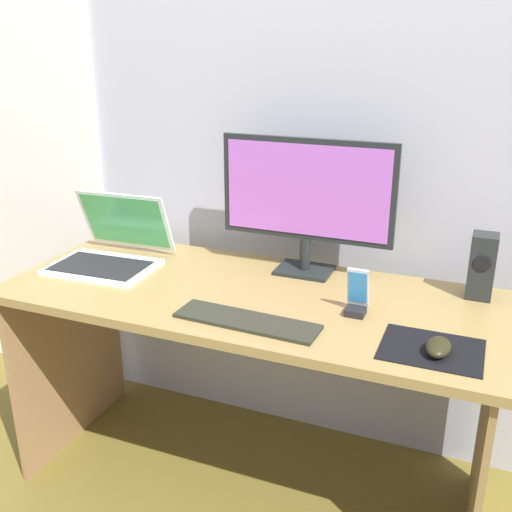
% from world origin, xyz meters
% --- Properties ---
extents(ground_plane, '(8.00, 8.00, 0.00)m').
position_xyz_m(ground_plane, '(0.00, 0.00, 0.00)').
color(ground_plane, brown).
extents(wall_back, '(6.00, 0.04, 2.50)m').
position_xyz_m(wall_back, '(0.00, 0.40, 1.25)').
color(wall_back, '#A4A7B4').
rests_on(wall_back, ground_plane).
extents(door_left, '(0.82, 0.02, 2.02)m').
position_xyz_m(door_left, '(-1.20, 0.37, 1.01)').
color(door_left, white).
rests_on(door_left, ground_plane).
extents(desk, '(1.52, 0.63, 0.71)m').
position_xyz_m(desk, '(0.00, 0.00, 0.57)').
color(desk, olive).
rests_on(desk, ground_plane).
extents(monitor, '(0.57, 0.14, 0.44)m').
position_xyz_m(monitor, '(0.11, 0.22, 0.97)').
color(monitor, black).
rests_on(monitor, desk).
extents(speaker_right, '(0.07, 0.08, 0.20)m').
position_xyz_m(speaker_right, '(0.65, 0.23, 0.81)').
color(speaker_right, '#212525').
rests_on(speaker_right, desk).
extents(laptop, '(0.35, 0.34, 0.23)m').
position_xyz_m(laptop, '(-0.53, 0.04, 0.76)').
color(laptop, white).
rests_on(laptop, desk).
extents(keyboard_external, '(0.41, 0.13, 0.01)m').
position_xyz_m(keyboard_external, '(0.08, -0.19, 0.72)').
color(keyboard_external, '#26291E').
rests_on(keyboard_external, desk).
extents(mousepad, '(0.25, 0.20, 0.00)m').
position_xyz_m(mousepad, '(0.56, -0.16, 0.71)').
color(mousepad, black).
rests_on(mousepad, desk).
extents(mouse, '(0.07, 0.10, 0.04)m').
position_xyz_m(mouse, '(0.58, -0.18, 0.73)').
color(mouse, black).
rests_on(mouse, mousepad).
extents(phone_in_dock, '(0.06, 0.06, 0.14)m').
position_xyz_m(phone_in_dock, '(0.34, -0.03, 0.76)').
color(phone_in_dock, black).
rests_on(phone_in_dock, desk).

